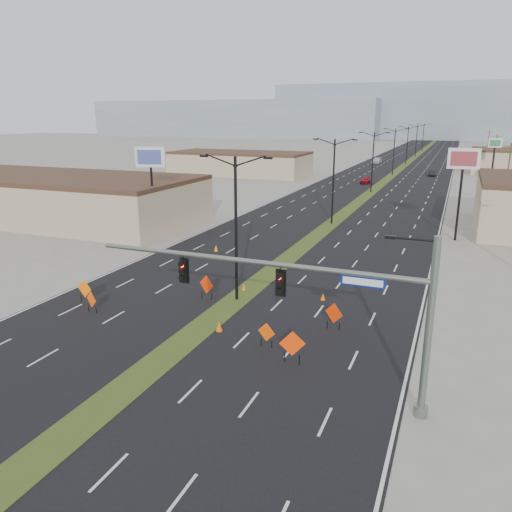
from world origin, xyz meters
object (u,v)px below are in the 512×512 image
at_px(cone_0, 244,287).
at_px(cone_1, 219,326).
at_px(construction_sign_1, 91,300).
at_px(pole_sign_west, 151,164).
at_px(streetlight_3, 394,150).
at_px(streetlight_0, 236,225).
at_px(construction_sign_4, 334,314).
at_px(cone_2, 323,296).
at_px(streetlight_1, 333,179).
at_px(car_mid, 432,173).
at_px(streetlight_4, 407,144).
at_px(construction_sign_0, 85,289).
at_px(car_far, 377,161).
at_px(streetlight_6, 423,137).
at_px(construction_sign_2, 206,285).
at_px(car_left, 366,180).
at_px(signal_mast, 320,298).
at_px(pole_sign_east_far, 495,147).
at_px(construction_sign_3, 266,333).
at_px(construction_sign_5, 292,345).
at_px(pole_sign_east_near, 463,166).
at_px(streetlight_2, 373,160).
at_px(streetlight_5, 416,140).
at_px(cone_3, 216,248).

xyz_separation_m(cone_0, cone_1, (1.52, -7.25, 0.06)).
xyz_separation_m(construction_sign_1, pole_sign_west, (-8.16, 19.91, 6.92)).
height_order(construction_sign_1, cone_1, construction_sign_1).
bearing_deg(cone_0, streetlight_3, 89.80).
bearing_deg(streetlight_0, construction_sign_1, -143.92).
xyz_separation_m(construction_sign_4, cone_2, (-1.88, 4.69, -0.74)).
bearing_deg(streetlight_1, pole_sign_west, -139.21).
relative_size(streetlight_3, car_mid, 2.53).
height_order(streetlight_4, construction_sign_0, streetlight_4).
bearing_deg(car_far, streetlight_6, 84.80).
distance_m(construction_sign_2, cone_2, 8.25).
height_order(car_left, cone_1, car_left).
relative_size(signal_mast, pole_sign_east_far, 1.96).
distance_m(signal_mast, construction_sign_4, 8.46).
bearing_deg(cone_1, construction_sign_1, -177.24).
xyz_separation_m(streetlight_6, construction_sign_4, (7.55, -170.50, -4.41)).
bearing_deg(construction_sign_4, car_far, 121.82).
relative_size(streetlight_6, construction_sign_3, 6.86).
bearing_deg(construction_sign_5, construction_sign_4, 58.55).
xyz_separation_m(streetlight_1, construction_sign_2, (-2.00, -28.73, -4.37)).
bearing_deg(construction_sign_0, streetlight_3, 92.53).
bearing_deg(construction_sign_4, pole_sign_east_near, 100.83).
height_order(streetlight_3, streetlight_4, same).
distance_m(construction_sign_4, pole_sign_east_near, 28.73).
height_order(car_far, construction_sign_1, car_far).
bearing_deg(streetlight_6, signal_mast, -87.25).
distance_m(streetlight_1, streetlight_2, 28.00).
relative_size(construction_sign_1, construction_sign_4, 0.84).
bearing_deg(construction_sign_3, signal_mast, -31.99).
xyz_separation_m(streetlight_5, car_mid, (8.21, -54.07, -4.77)).
distance_m(signal_mast, streetlight_5, 150.25).
height_order(streetlight_6, construction_sign_2, streetlight_6).
relative_size(streetlight_3, construction_sign_3, 6.86).
xyz_separation_m(car_left, cone_3, (-4.25, -56.40, -0.36)).
relative_size(streetlight_1, car_left, 2.57).
distance_m(construction_sign_1, pole_sign_east_far, 92.91).
distance_m(streetlight_0, pole_sign_west, 21.53).
height_order(streetlight_4, pole_sign_east_near, streetlight_4).
xyz_separation_m(streetlight_6, cone_2, (5.68, -165.80, -5.14)).
bearing_deg(construction_sign_0, construction_sign_2, 35.82).
height_order(car_mid, construction_sign_3, construction_sign_3).
height_order(streetlight_3, construction_sign_1, streetlight_3).
relative_size(car_far, construction_sign_2, 2.91).
distance_m(cone_0, cone_2, 5.97).
bearing_deg(streetlight_3, construction_sign_0, -96.09).
distance_m(signal_mast, construction_sign_3, 6.71).
bearing_deg(streetlight_1, streetlight_6, 90.00).
height_order(construction_sign_5, pole_sign_west, pole_sign_west).
bearing_deg(streetlight_3, streetlight_1, -90.00).
bearing_deg(cone_3, construction_sign_3, -55.87).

